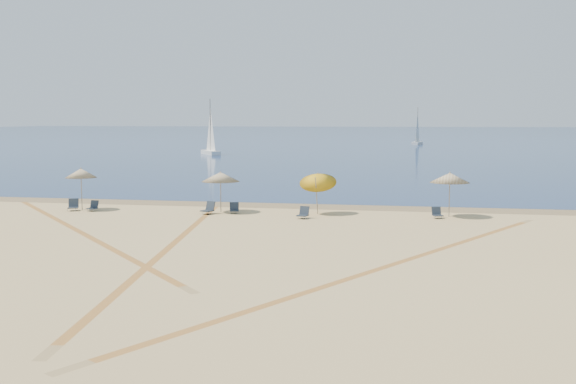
# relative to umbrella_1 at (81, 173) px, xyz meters

# --- Properties ---
(ground) EXTENTS (160.00, 160.00, 0.00)m
(ground) POSITION_rel_umbrella_1_xyz_m (12.62, -19.74, -2.22)
(ground) COLOR tan
(ground) RESTS_ON ground
(ocean) EXTENTS (500.00, 500.00, 0.00)m
(ocean) POSITION_rel_umbrella_1_xyz_m (12.62, 205.26, -2.21)
(ocean) COLOR #0C2151
(ocean) RESTS_ON ground
(wet_sand) EXTENTS (500.00, 500.00, 0.00)m
(wet_sand) POSITION_rel_umbrella_1_xyz_m (12.62, 4.26, -2.22)
(wet_sand) COLOR olive
(wet_sand) RESTS_ON ground
(umbrella_1) EXTENTS (1.88, 1.88, 2.57)m
(umbrella_1) POSITION_rel_umbrella_1_xyz_m (0.00, 0.00, 0.00)
(umbrella_1) COLOR gray
(umbrella_1) RESTS_ON ground
(umbrella_2) EXTENTS (2.24, 2.24, 2.42)m
(umbrella_2) POSITION_rel_umbrella_1_xyz_m (8.53, 0.57, -0.14)
(umbrella_2) COLOR gray
(umbrella_2) RESTS_ON ground
(umbrella_3) EXTENTS (2.14, 2.17, 2.77)m
(umbrella_3) POSITION_rel_umbrella_1_xyz_m (14.27, 0.77, -0.16)
(umbrella_3) COLOR gray
(umbrella_3) RESTS_ON ground
(umbrella_4) EXTENTS (2.21, 2.21, 2.54)m
(umbrella_4) POSITION_rel_umbrella_1_xyz_m (21.68, 1.06, -0.03)
(umbrella_4) COLOR gray
(umbrella_4) RESTS_ON ground
(chair_1) EXTENTS (0.79, 0.85, 0.70)m
(chair_1) POSITION_rel_umbrella_1_xyz_m (-0.35, -0.41, -1.91)
(chair_1) COLOR #1B232E
(chair_1) RESTS_ON ground
(chair_2) EXTENTS (0.61, 0.68, 0.63)m
(chair_2) POSITION_rel_umbrella_1_xyz_m (0.92, -0.40, -1.95)
(chair_2) COLOR #1B232E
(chair_2) RESTS_ON ground
(chair_3) EXTENTS (0.84, 0.89, 0.73)m
(chair_3) POSITION_rel_umbrella_1_xyz_m (8.07, -0.36, -1.90)
(chair_3) COLOR #1B232E
(chair_3) RESTS_ON ground
(chair_4) EXTENTS (0.67, 0.74, 0.63)m
(chair_4) POSITION_rel_umbrella_1_xyz_m (9.46, 0.16, -1.94)
(chair_4) COLOR #1B232E
(chair_4) RESTS_ON ground
(chair_5) EXTENTS (0.69, 0.76, 0.66)m
(chair_5) POSITION_rel_umbrella_1_xyz_m (13.74, -1.11, -1.93)
(chair_5) COLOR #1B232E
(chair_5) RESTS_ON ground
(chair_6) EXTENTS (0.68, 0.73, 0.62)m
(chair_6) POSITION_rel_umbrella_1_xyz_m (21.00, 0.33, -1.95)
(chair_6) COLOR #1B232E
(chair_6) RESTS_ON ground
(sailboat_0) EXTENTS (4.34, 5.46, 8.38)m
(sailboat_0) POSITION_rel_umbrella_1_xyz_m (-10.74, 61.98, 0.31)
(sailboat_0) COLOR white
(sailboat_0) RESTS_ON ocean
(sailboat_1) EXTENTS (2.40, 5.41, 7.81)m
(sailboat_1) POSITION_rel_umbrella_1_xyz_m (20.20, 107.60, 0.14)
(sailboat_1) COLOR white
(sailboat_1) RESTS_ON ocean
(tire_tracks) EXTENTS (55.16, 44.90, 0.00)m
(tire_tracks) POSITION_rel_umbrella_1_xyz_m (10.55, -9.70, -2.22)
(tire_tracks) COLOR tan
(tire_tracks) RESTS_ON ground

